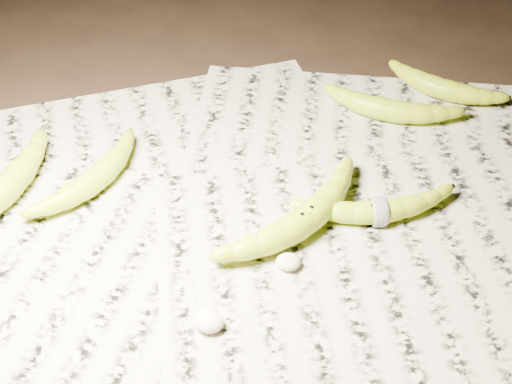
{
  "coord_description": "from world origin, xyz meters",
  "views": [
    {
      "loc": [
        -0.01,
        -0.64,
        0.68
      ],
      "look_at": [
        -0.0,
        0.02,
        0.05
      ],
      "focal_mm": 50.0,
      "sensor_mm": 36.0,
      "label": 1
    }
  ],
  "objects_px": {
    "banana_left_b": "(95,177)",
    "banana_upper_a": "(389,108)",
    "banana_taped": "(378,210)",
    "banana_upper_b": "(441,86)",
    "banana_center": "(305,218)"
  },
  "relations": [
    {
      "from": "banana_left_b",
      "to": "banana_upper_a",
      "type": "xyz_separation_m",
      "value": [
        0.42,
        0.15,
        0.0
      ]
    },
    {
      "from": "banana_taped",
      "to": "banana_upper_a",
      "type": "relative_size",
      "value": 1.04
    },
    {
      "from": "banana_upper_a",
      "to": "banana_upper_b",
      "type": "bearing_deg",
      "value": 49.83
    },
    {
      "from": "banana_upper_a",
      "to": "banana_upper_b",
      "type": "xyz_separation_m",
      "value": [
        0.09,
        0.06,
        -0.0
      ]
    },
    {
      "from": "banana_left_b",
      "to": "banana_taped",
      "type": "height_order",
      "value": "banana_left_b"
    },
    {
      "from": "banana_center",
      "to": "banana_upper_a",
      "type": "relative_size",
      "value": 1.2
    },
    {
      "from": "banana_left_b",
      "to": "banana_center",
      "type": "bearing_deg",
      "value": -71.0
    },
    {
      "from": "banana_center",
      "to": "banana_left_b",
      "type": "bearing_deg",
      "value": 120.07
    },
    {
      "from": "banana_left_b",
      "to": "banana_center",
      "type": "height_order",
      "value": "banana_center"
    },
    {
      "from": "banana_upper_a",
      "to": "banana_upper_b",
      "type": "height_order",
      "value": "banana_upper_a"
    },
    {
      "from": "banana_taped",
      "to": "banana_upper_b",
      "type": "relative_size",
      "value": 1.16
    },
    {
      "from": "banana_center",
      "to": "banana_taped",
      "type": "distance_m",
      "value": 0.1
    },
    {
      "from": "banana_center",
      "to": "banana_upper_a",
      "type": "height_order",
      "value": "banana_center"
    },
    {
      "from": "banana_left_b",
      "to": "banana_upper_a",
      "type": "distance_m",
      "value": 0.45
    },
    {
      "from": "banana_upper_a",
      "to": "banana_upper_b",
      "type": "distance_m",
      "value": 0.11
    }
  ]
}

